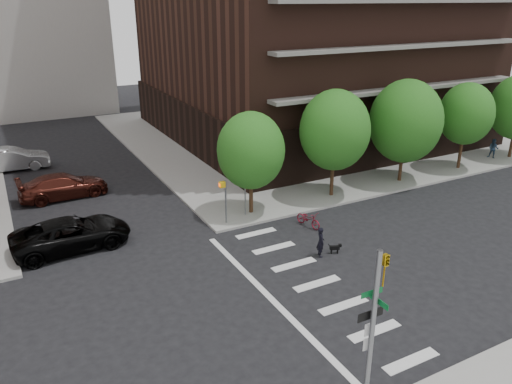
% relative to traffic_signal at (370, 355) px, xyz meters
% --- Properties ---
extents(ground, '(120.00, 120.00, 0.00)m').
position_rel_traffic_signal_xyz_m(ground, '(0.47, 7.49, -2.70)').
color(ground, black).
rests_on(ground, ground).
extents(sidewalk_ne, '(39.00, 33.00, 0.15)m').
position_rel_traffic_signal_xyz_m(sidewalk_ne, '(20.97, 30.99, -2.62)').
color(sidewalk_ne, gray).
rests_on(sidewalk_ne, ground).
extents(crosswalk, '(3.85, 13.00, 0.01)m').
position_rel_traffic_signal_xyz_m(crosswalk, '(2.68, 7.49, -2.69)').
color(crosswalk, silver).
rests_on(crosswalk, ground).
extents(tree_a, '(4.00, 4.00, 5.90)m').
position_rel_traffic_signal_xyz_m(tree_a, '(4.47, 15.99, 1.35)').
color(tree_a, '#301E11').
rests_on(tree_a, sidewalk_ne).
extents(tree_b, '(4.50, 4.50, 6.65)m').
position_rel_traffic_signal_xyz_m(tree_b, '(10.47, 15.99, 1.85)').
color(tree_b, '#301E11').
rests_on(tree_b, sidewalk_ne).
extents(tree_c, '(5.00, 5.00, 6.80)m').
position_rel_traffic_signal_xyz_m(tree_c, '(16.47, 15.99, 1.75)').
color(tree_c, '#301E11').
rests_on(tree_c, sidewalk_ne).
extents(tree_d, '(4.00, 4.00, 6.20)m').
position_rel_traffic_signal_xyz_m(tree_d, '(22.47, 15.99, 1.64)').
color(tree_d, '#301E11').
rests_on(tree_d, sidewalk_ne).
extents(traffic_signal, '(0.90, 0.75, 6.00)m').
position_rel_traffic_signal_xyz_m(traffic_signal, '(0.00, 0.00, 0.00)').
color(traffic_signal, slate).
rests_on(traffic_signal, sidewalk_s).
extents(pedestrian_signal, '(2.18, 0.67, 2.60)m').
position_rel_traffic_signal_xyz_m(pedestrian_signal, '(2.79, 15.42, -0.84)').
color(pedestrian_signal, slate).
rests_on(pedestrian_signal, sidewalk_ne).
extents(parked_car_black, '(3.10, 6.15, 1.67)m').
position_rel_traffic_signal_xyz_m(parked_car_black, '(-5.88, 16.49, -1.86)').
color(parked_car_black, black).
rests_on(parked_car_black, ground).
extents(parked_car_maroon, '(2.53, 5.70, 1.62)m').
position_rel_traffic_signal_xyz_m(parked_car_maroon, '(-5.16, 24.26, -1.89)').
color(parked_car_maroon, '#471912').
rests_on(parked_car_maroon, ground).
extents(parked_car_silver, '(2.19, 5.41, 1.75)m').
position_rel_traffic_signal_xyz_m(parked_car_silver, '(-7.73, 31.97, -1.83)').
color(parked_car_silver, '#ABAFB3').
rests_on(parked_car_silver, ground).
extents(scooter, '(0.98, 1.89, 0.94)m').
position_rel_traffic_signal_xyz_m(scooter, '(6.58, 12.89, -2.23)').
color(scooter, maroon).
rests_on(scooter, ground).
extents(dog_walker, '(0.67, 0.54, 1.60)m').
position_rel_traffic_signal_xyz_m(dog_walker, '(5.13, 9.64, -1.90)').
color(dog_walker, black).
rests_on(dog_walker, ground).
extents(dog, '(0.61, 0.38, 0.51)m').
position_rel_traffic_signal_xyz_m(dog, '(5.98, 9.50, -2.38)').
color(dog, black).
rests_on(dog, ground).
extents(pedestrian_far, '(0.95, 0.87, 1.59)m').
position_rel_traffic_signal_xyz_m(pedestrian_far, '(26.89, 16.42, -1.75)').
color(pedestrian_far, '#21364C').
rests_on(pedestrian_far, sidewalk_ne).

